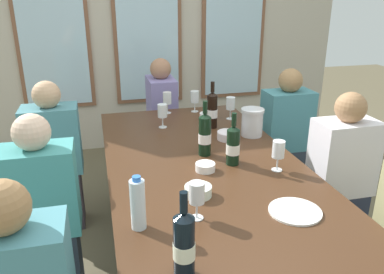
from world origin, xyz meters
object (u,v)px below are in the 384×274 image
wine_bottle_1 (233,145)px  wine_bottle_3 (205,134)px  wine_bottle_2 (212,110)px  wine_glass_3 (278,151)px  wine_glass_2 (197,195)px  seated_person_5 (340,180)px  tasting_bowl_1 (205,167)px  dining_table (204,173)px  white_plate_0 (295,211)px  water_bottle (138,204)px  wine_bottle_0 (184,245)px  seated_person_3 (285,139)px  wine_glass_1 (167,99)px  seated_person_4 (45,217)px  tasting_bowl_2 (208,116)px  wine_glass_5 (162,111)px  tasting_bowl_0 (198,191)px  seated_person_6 (162,121)px  metal_pitcher (252,122)px  wine_glass_0 (195,98)px  seated_person_2 (55,161)px  wine_glass_4 (231,104)px  tasting_bowl_3 (228,136)px

wine_bottle_1 → wine_bottle_3: size_ratio=0.91×
wine_bottle_2 → wine_glass_3: bearing=-79.6°
wine_glass_2 → seated_person_5: seated_person_5 is taller
tasting_bowl_1 → wine_glass_3: 0.41m
dining_table → white_plate_0: bearing=-67.8°
wine_bottle_3 → water_bottle: 0.83m
wine_bottle_0 → seated_person_3: seated_person_3 is taller
wine_bottle_3 → seated_person_5: (0.87, -0.14, -0.35)m
wine_glass_1 → seated_person_4: size_ratio=0.16×
tasting_bowl_2 → wine_glass_5: (-0.38, -0.11, 0.10)m
wine_bottle_0 → wine_bottle_3: (0.36, 1.01, 0.00)m
tasting_bowl_2 → seated_person_3: bearing=-3.7°
wine_bottle_2 → seated_person_5: (0.68, -0.61, -0.35)m
wine_glass_2 → tasting_bowl_0: bearing=73.4°
seated_person_6 → metal_pitcher: bearing=-68.4°
wine_glass_0 → seated_person_3: seated_person_3 is taller
tasting_bowl_0 → dining_table: bearing=69.8°
seated_person_2 → seated_person_5: (1.81, -0.77, 0.00)m
white_plate_0 → wine_bottle_0: 0.65m
tasting_bowl_1 → wine_glass_2: size_ratio=0.64×
tasting_bowl_2 → wine_bottle_3: bearing=-108.1°
water_bottle → wine_glass_2: water_bottle is taller
seated_person_6 → wine_bottle_1: bearing=-84.3°
tasting_bowl_1 → tasting_bowl_2: size_ratio=0.82×
dining_table → tasting_bowl_2: tasting_bowl_2 is taller
wine_bottle_1 → wine_bottle_2: bearing=83.9°
wine_bottle_3 → wine_glass_4: 0.73m
wine_bottle_0 → tasting_bowl_3: size_ratio=2.28×
tasting_bowl_2 → seated_person_5: (0.65, -0.81, -0.24)m
white_plate_0 → wine_glass_1: bearing=99.8°
seated_person_4 → wine_bottle_3: bearing=8.1°
wine_bottle_0 → tasting_bowl_2: (0.58, 1.68, -0.11)m
wine_glass_0 → seated_person_6: (-0.20, 0.47, -0.33)m
tasting_bowl_2 → wine_glass_1: size_ratio=0.78×
wine_glass_3 → seated_person_4: (-1.27, 0.17, -0.33)m
tasting_bowl_2 → water_bottle: size_ratio=0.56×
wine_glass_2 → seated_person_3: bearing=49.8°
seated_person_5 → wine_glass_1: bearing=132.1°
tasting_bowl_3 → wine_glass_5: (-0.38, 0.34, 0.10)m
wine_bottle_1 → wine_bottle_3: 0.21m
wine_bottle_3 → wine_glass_3: size_ratio=1.94×
wine_bottle_1 → water_bottle: wine_bottle_1 is taller
tasting_bowl_3 → seated_person_2: (-1.16, 0.41, -0.24)m
wine_bottle_1 → wine_glass_5: wine_bottle_1 is taller
dining_table → wine_glass_2: wine_glass_2 is taller
wine_bottle_0 → wine_glass_5: (0.20, 1.57, -0.01)m
white_plate_0 → seated_person_6: 2.10m
metal_pitcher → tasting_bowl_3: 0.20m
seated_person_4 → wine_bottle_1: bearing=-1.8°
wine_bottle_0 → seated_person_6: size_ratio=0.30×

